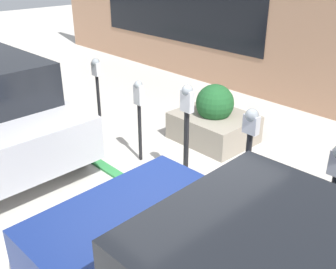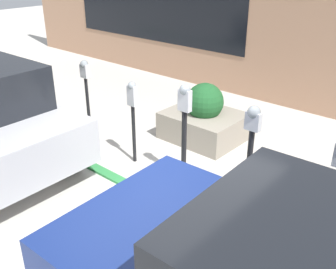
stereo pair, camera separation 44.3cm
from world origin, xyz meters
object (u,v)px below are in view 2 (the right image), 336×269
at_px(parking_meter_middle, 184,118).
at_px(planter_box, 204,119).
at_px(parking_meter_second, 251,141).
at_px(parking_meter_fourth, 133,106).
at_px(parking_meter_farthest, 86,84).

height_order(parking_meter_middle, planter_box, parking_meter_middle).
bearing_deg(planter_box, parking_meter_middle, 115.56).
bearing_deg(parking_meter_second, parking_meter_middle, -1.48).
relative_size(parking_meter_second, parking_meter_middle, 0.98).
height_order(parking_meter_fourth, planter_box, parking_meter_fourth).
xyz_separation_m(parking_meter_second, parking_meter_farthest, (3.16, 0.02, 0.06)).
relative_size(parking_meter_second, parking_meter_fourth, 1.09).
bearing_deg(parking_meter_farthest, parking_meter_middle, -178.65).
distance_m(parking_meter_farthest, planter_box, 2.14).
bearing_deg(parking_meter_fourth, planter_box, -102.72).
bearing_deg(parking_meter_fourth, parking_meter_second, -179.58).
xyz_separation_m(parking_meter_farthest, planter_box, (-1.43, -1.43, -0.69)).
relative_size(parking_meter_farthest, planter_box, 1.11).
bearing_deg(parking_meter_middle, parking_meter_farthest, 1.35).
xyz_separation_m(parking_meter_fourth, planter_box, (-0.32, -1.42, -0.57)).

